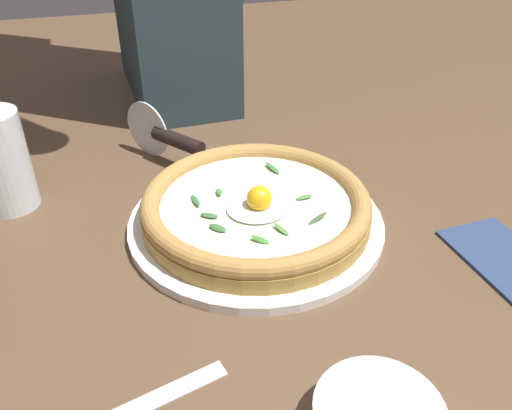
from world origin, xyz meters
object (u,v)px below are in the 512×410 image
Objects in this scene: pizza_cutter at (167,136)px; folded_napkin at (504,257)px; pizza at (256,206)px; drinking_glass at (2,168)px.

pizza_cutter is 0.95× the size of folded_napkin.
pizza reaches higher than folded_napkin.
pizza is at bearing -29.41° from folded_napkin.
pizza is 2.15× the size of drinking_glass.
pizza is 0.34m from drinking_glass.
drinking_glass reaches higher than folded_napkin.
drinking_glass is at bearing 15.01° from pizza_cutter.
pizza_cutter is at bearing -45.48° from folded_napkin.
pizza_cutter reaches higher than pizza.
pizza_cutter is 1.00× the size of drinking_glass.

